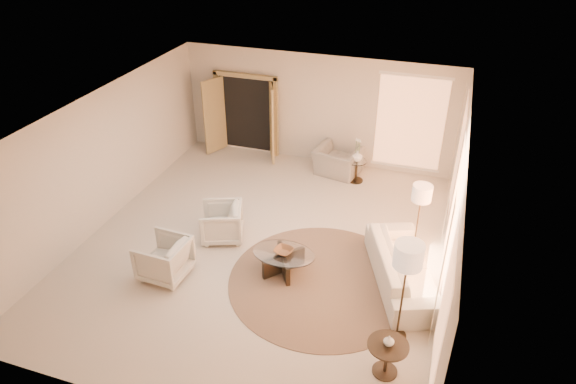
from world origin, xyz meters
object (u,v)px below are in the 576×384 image
(coffee_table, at_px, (284,260))
(side_table, at_px, (356,169))
(armchair_left, at_px, (222,221))
(armchair_right, at_px, (164,257))
(floor_lamp_far, at_px, (408,260))
(side_vase, at_px, (357,156))
(floor_lamp_near, at_px, (422,196))
(sofa, at_px, (404,267))
(bowl, at_px, (284,251))
(accent_chair, at_px, (338,157))
(end_table, at_px, (387,353))
(end_vase, at_px, (389,341))

(coffee_table, height_order, side_table, side_table)
(armchair_left, distance_m, armchair_right, 1.50)
(armchair_right, relative_size, side_table, 1.53)
(coffee_table, xyz_separation_m, floor_lamp_far, (2.24, -0.97, 1.28))
(armchair_left, xyz_separation_m, side_vase, (2.11, 3.19, 0.27))
(side_table, bearing_deg, floor_lamp_near, -55.77)
(floor_lamp_far, height_order, side_vase, floor_lamp_far)
(sofa, xyz_separation_m, bowl, (-2.15, -0.37, 0.12))
(armchair_left, height_order, side_vase, armchair_left)
(armchair_left, relative_size, armchair_right, 0.97)
(armchair_left, bearing_deg, coffee_table, 47.32)
(accent_chair, xyz_separation_m, end_table, (2.13, -5.77, -0.07))
(end_table, xyz_separation_m, floor_lamp_near, (0.07, 3.10, 0.90))
(armchair_right, xyz_separation_m, side_vase, (2.61, 4.60, 0.26))
(sofa, height_order, armchair_right, armchair_right)
(floor_lamp_far, relative_size, bowl, 5.35)
(coffee_table, height_order, bowl, bowl)
(armchair_left, xyz_separation_m, armchair_right, (-0.50, -1.41, 0.01))
(armchair_left, bearing_deg, side_vase, 126.06)
(armchair_left, xyz_separation_m, floor_lamp_near, (3.78, 0.74, 0.88))
(accent_chair, bearing_deg, armchair_left, 76.39)
(side_vase, bearing_deg, end_vase, -73.90)
(end_table, height_order, side_table, end_table)
(accent_chair, height_order, side_table, accent_chair)
(side_table, relative_size, bowl, 1.63)
(sofa, distance_m, coffee_table, 2.19)
(side_table, relative_size, floor_lamp_near, 0.37)
(end_table, height_order, floor_lamp_far, floor_lamp_far)
(armchair_right, bearing_deg, armchair_left, 163.47)
(coffee_table, relative_size, bowl, 3.76)
(armchair_right, relative_size, end_vase, 5.16)
(end_table, xyz_separation_m, end_vase, (0.00, 0.00, 0.26))
(bowl, height_order, end_vase, end_vase)
(side_table, height_order, floor_lamp_far, floor_lamp_far)
(accent_chair, bearing_deg, armchair_right, 77.92)
(coffee_table, xyz_separation_m, side_table, (0.57, 3.82, 0.07))
(end_vase, bearing_deg, bowl, 141.47)
(armchair_left, bearing_deg, floor_lamp_far, 46.67)
(sofa, bearing_deg, floor_lamp_far, 162.43)
(accent_chair, height_order, side_vase, accent_chair)
(armchair_left, height_order, accent_chair, accent_chair)
(sofa, height_order, coffee_table, sofa)
(armchair_left, distance_m, end_table, 4.40)
(armchair_right, bearing_deg, bowl, 114.04)
(sofa, xyz_separation_m, side_table, (-1.58, 3.44, -0.02))
(armchair_right, distance_m, side_vase, 5.30)
(armchair_left, relative_size, floor_lamp_far, 0.45)
(sofa, relative_size, side_vase, 9.19)
(sofa, height_order, floor_lamp_near, floor_lamp_near)
(armchair_left, distance_m, accent_chair, 3.76)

